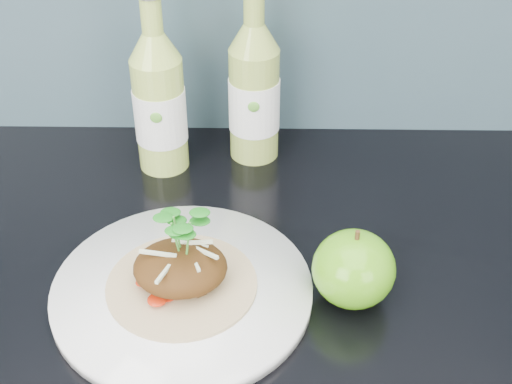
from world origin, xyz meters
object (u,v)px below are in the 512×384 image
green_apple (354,269)px  cider_bottle_right (254,92)px  cider_bottle_left (159,103)px  dinner_plate (182,291)px

green_apple → cider_bottle_right: (-0.11, 0.29, 0.06)m
green_apple → cider_bottle_left: bearing=132.5°
cider_bottle_left → cider_bottle_right: (0.12, 0.03, 0.00)m
dinner_plate → cider_bottle_left: size_ratio=1.30×
dinner_plate → cider_bottle_left: bearing=101.1°
dinner_plate → green_apple: (0.19, 0.00, 0.03)m
dinner_plate → green_apple: bearing=0.4°
dinner_plate → cider_bottle_left: (-0.05, 0.26, 0.09)m
green_apple → cider_bottle_left: cider_bottle_left is taller
dinner_plate → cider_bottle_right: size_ratio=1.30×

